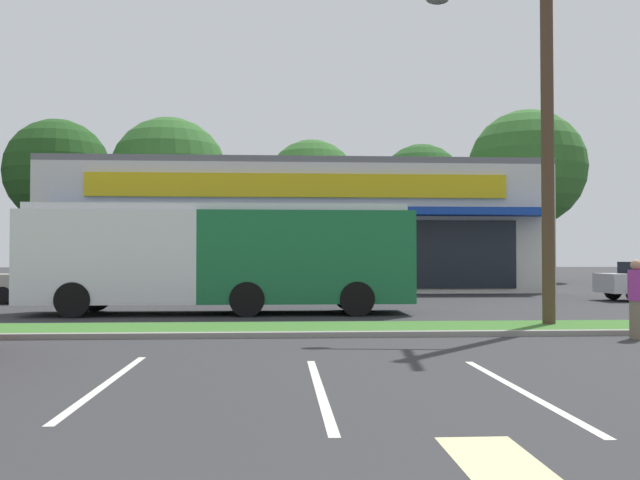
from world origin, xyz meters
The scene contains 16 objects.
grass_median centered at (0.00, 14.00, 0.06)m, with size 56.00×2.20×0.12m, color #386B28.
curb_lip centered at (0.00, 12.78, 0.06)m, with size 56.00×0.24×0.12m, color gray.
parking_stripe_1 centered at (-1.91, 7.63, 0.00)m, with size 0.12×4.80×0.01m, color silver.
parking_stripe_2 centered at (0.92, 7.03, 0.00)m, with size 0.12×4.80×0.01m, color silver.
parking_stripe_3 centered at (3.46, 6.81, 0.00)m, with size 0.12×4.80×0.01m, color silver.
lot_arrow centered at (2.20, 3.79, 0.00)m, with size 0.70×1.60×0.01m, color beige.
storefront_building centered at (1.32, 35.41, 3.21)m, with size 24.32×12.16×6.42m.
tree_left centered at (-13.69, 43.06, 7.16)m, with size 6.65×6.65×10.50m.
tree_mid_left centered at (-7.03, 45.41, 7.22)m, with size 7.89×7.89×11.17m.
tree_mid centered at (2.72, 46.88, 6.75)m, with size 6.50×6.50×10.01m.
tree_mid_right centered at (9.86, 43.52, 6.38)m, with size 5.64×5.64×9.22m.
tree_right centered at (17.96, 46.03, 8.01)m, with size 8.23×8.23×12.13m.
utility_pole centered at (6.67, 14.25, 5.97)m, with size 3.06×2.40×11.22m.
city_bus centered at (-1.37, 19.11, 1.76)m, with size 11.48×2.68×3.25m.
car_2 centered at (-8.11, 24.62, 0.79)m, with size 4.42×1.98×1.52m.
pedestrian_near_bench centered at (7.82, 12.12, 0.83)m, with size 0.33×0.33×1.65m.
Camera 1 is at (0.39, -1.86, 1.69)m, focal length 38.90 mm.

